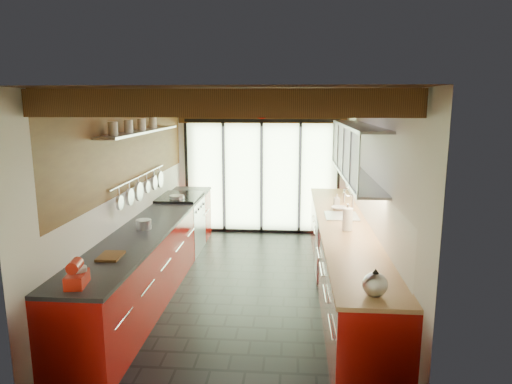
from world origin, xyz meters
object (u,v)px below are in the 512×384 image
at_px(paper_towel, 348,220).
at_px(bowl, 338,208).
at_px(soap_bottle, 337,200).
at_px(stand_mixer, 77,275).
at_px(kettle, 375,283).

relative_size(paper_towel, bowl, 1.58).
bearing_deg(bowl, soap_bottle, 90.00).
xyz_separation_m(stand_mixer, paper_towel, (2.54, 1.93, 0.04)).
bearing_deg(paper_towel, stand_mixer, -142.76).
xyz_separation_m(kettle, paper_towel, (-0.00, 1.94, 0.03)).
bearing_deg(paper_towel, soap_bottle, 90.00).
bearing_deg(bowl, paper_towel, -90.00).
xyz_separation_m(stand_mixer, bowl, (2.54, 3.03, -0.07)).
height_order(kettle, paper_towel, paper_towel).
xyz_separation_m(soap_bottle, bowl, (0.00, -0.31, -0.06)).
distance_m(kettle, bowl, 3.04).
height_order(paper_towel, soap_bottle, paper_towel).
bearing_deg(paper_towel, kettle, -90.00).
distance_m(paper_towel, bowl, 1.11).
height_order(paper_towel, bowl, paper_towel).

